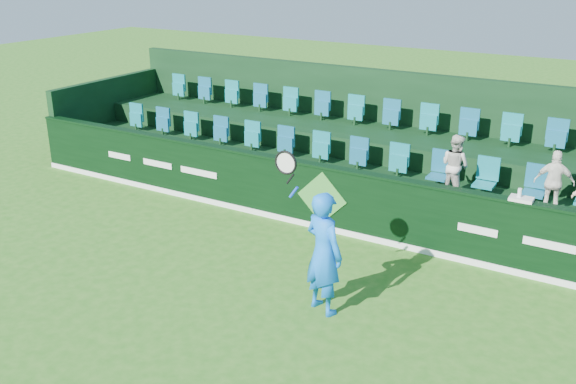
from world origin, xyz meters
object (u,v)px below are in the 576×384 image
Objects in this scene: spectator_left at (455,165)px; spectator_middle at (554,182)px; tennis_player at (323,252)px; drinks_bottle at (519,194)px; towel at (521,199)px.

spectator_left reaches higher than spectator_middle.
tennis_player is 4.77m from spectator_middle.
drinks_bottle is (1.44, -1.12, 0.04)m from spectator_left.
drinks_bottle reaches higher than towel.
spectator_middle is at bearing 71.28° from drinks_bottle.
spectator_middle is at bearing -155.61° from spectator_left.
spectator_left is 1.83m from drinks_bottle.
drinks_bottle is (2.25, 2.84, 0.45)m from tennis_player.
tennis_player is 12.43× the size of drinks_bottle.
spectator_middle is 3.07× the size of towel.
spectator_middle is 1.17m from towel.
spectator_left is at bearing 142.98° from towel.
spectator_left is at bearing 78.56° from tennis_player.
tennis_player is at bearing -128.85° from towel.
tennis_player is at bearing 45.86° from spectator_middle.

